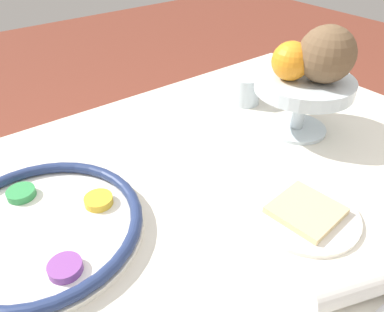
% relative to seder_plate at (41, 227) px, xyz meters
% --- Properties ---
extents(seder_plate, '(0.33, 0.33, 0.03)m').
position_rel_seder_plate_xyz_m(seder_plate, '(0.00, 0.00, 0.00)').
color(seder_plate, white).
rests_on(seder_plate, dining_table).
extents(fruit_stand, '(0.22, 0.22, 0.13)m').
position_rel_seder_plate_xyz_m(fruit_stand, '(0.59, -0.04, 0.09)').
color(fruit_stand, silver).
rests_on(fruit_stand, dining_table).
extents(orange_fruit, '(0.08, 0.08, 0.08)m').
position_rel_seder_plate_xyz_m(orange_fruit, '(0.55, -0.02, 0.16)').
color(orange_fruit, orange).
rests_on(orange_fruit, fruit_stand).
extents(coconut, '(0.12, 0.12, 0.12)m').
position_rel_seder_plate_xyz_m(coconut, '(0.60, -0.07, 0.17)').
color(coconut, brown).
rests_on(coconut, fruit_stand).
extents(bread_plate, '(0.18, 0.18, 0.02)m').
position_rel_seder_plate_xyz_m(bread_plate, '(0.37, -0.23, -0.01)').
color(bread_plate, silver).
rests_on(bread_plate, dining_table).
extents(napkin_roll, '(0.17, 0.10, 0.05)m').
position_rel_seder_plate_xyz_m(napkin_roll, '(0.31, -0.37, 0.01)').
color(napkin_roll, white).
rests_on(napkin_roll, dining_table).
extents(cup_near, '(0.08, 0.08, 0.07)m').
position_rel_seder_plate_xyz_m(cup_near, '(0.59, 0.14, 0.02)').
color(cup_near, silver).
rests_on(cup_near, dining_table).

